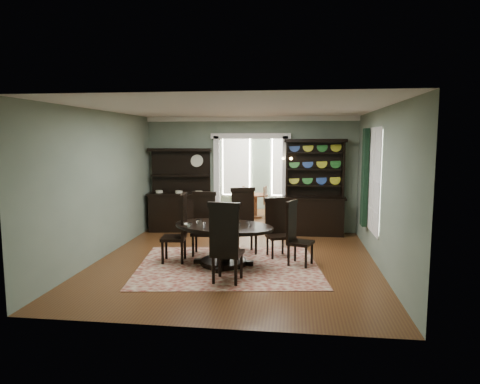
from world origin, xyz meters
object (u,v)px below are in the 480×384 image
object	(u,v)px
dining_table	(223,237)
welsh_dresser	(314,200)
parlor_table	(256,202)
sideboard	(180,202)

from	to	relation	value
dining_table	welsh_dresser	bearing A→B (deg)	74.99
welsh_dresser	parlor_table	bearing A→B (deg)	127.70
dining_table	sideboard	bearing A→B (deg)	136.35
dining_table	sideboard	size ratio (longest dim) A/B	1.06
welsh_dresser	dining_table	bearing A→B (deg)	-122.64
parlor_table	welsh_dresser	bearing A→B (deg)	-51.74
sideboard	parlor_table	world-z (taller)	sideboard
parlor_table	sideboard	bearing A→B (deg)	-130.55
sideboard	parlor_table	distance (m)	2.82
dining_table	parlor_table	size ratio (longest dim) A/B	2.93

